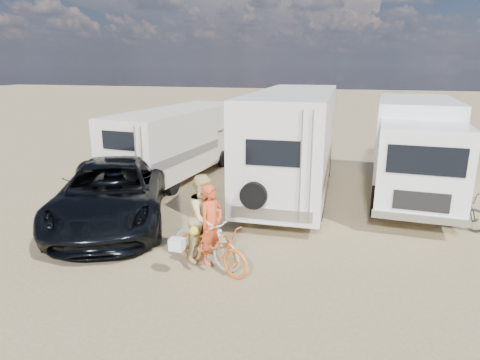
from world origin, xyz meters
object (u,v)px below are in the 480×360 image
(rider_man, at_px, (212,232))
(crate, at_px, (263,203))
(rv_left, at_px, (178,144))
(bike_man, at_px, (212,247))
(rv_main, at_px, (293,143))
(dark_suv, at_px, (112,193))
(rider_woman, at_px, (205,225))
(cooler, at_px, (252,200))
(bike_parked, at_px, (453,208))
(box_truck, at_px, (414,151))
(bike_woman, at_px, (205,242))

(rider_man, height_order, crate, rider_man)
(rv_left, height_order, rider_man, rv_left)
(crate, bearing_deg, bike_man, -92.40)
(rv_main, distance_m, dark_suv, 6.06)
(dark_suv, relative_size, rider_woman, 3.21)
(bike_man, bearing_deg, cooler, 24.52)
(bike_parked, bearing_deg, box_truck, 58.71)
(bike_woman, relative_size, crate, 4.62)
(box_truck, relative_size, bike_man, 3.72)
(dark_suv, height_order, bike_man, dark_suv)
(box_truck, height_order, rider_woman, box_truck)
(bike_parked, xyz_separation_m, cooler, (-5.60, -0.11, -0.25))
(rv_left, distance_m, rider_man, 7.91)
(rider_man, bearing_deg, rv_left, 51.58)
(rider_woman, height_order, crate, rider_woman)
(rv_main, xyz_separation_m, box_truck, (3.85, 0.41, -0.14))
(rv_left, bearing_deg, bike_parked, -10.63)
(bike_woman, height_order, cooler, bike_woman)
(crate, bearing_deg, box_truck, 27.30)
(rider_man, bearing_deg, dark_suv, 84.29)
(bike_man, relative_size, bike_woman, 1.04)
(rider_woman, xyz_separation_m, crate, (0.38, 4.01, -0.78))
(bike_man, height_order, cooler, bike_man)
(box_truck, height_order, bike_man, box_truck)
(bike_parked, distance_m, crate, 5.30)
(box_truck, distance_m, bike_man, 8.01)
(bike_parked, bearing_deg, rv_left, 111.97)
(rv_left, distance_m, crate, 5.00)
(rider_man, xyz_separation_m, rider_woman, (-0.20, 0.14, 0.08))
(dark_suv, xyz_separation_m, crate, (3.79, 2.20, -0.68))
(rv_left, xyz_separation_m, cooler, (3.69, -2.81, -1.07))
(cooler, bearing_deg, bike_parked, 11.98)
(rv_main, height_order, box_truck, rv_main)
(dark_suv, height_order, bike_parked, dark_suv)
(bike_man, relative_size, rider_man, 1.13)
(dark_suv, bearing_deg, rider_woman, -51.66)
(dark_suv, xyz_separation_m, bike_man, (3.61, -1.95, -0.33))
(bike_man, distance_m, cooler, 4.11)
(rv_main, height_order, dark_suv, rv_main)
(dark_suv, xyz_separation_m, cooler, (3.48, 2.15, -0.59))
(bike_woman, bearing_deg, bike_parked, -33.29)
(rider_woman, bearing_deg, rv_left, 49.15)
(dark_suv, distance_m, cooler, 4.13)
(dark_suv, relative_size, bike_man, 3.12)
(rider_woman, height_order, bike_parked, rider_woman)
(rider_man, bearing_deg, bike_woman, 78.35)
(rv_left, relative_size, bike_woman, 3.82)
(crate, bearing_deg, rider_man, -92.40)
(box_truck, relative_size, cooler, 11.64)
(bike_woman, bearing_deg, rv_left, 49.15)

